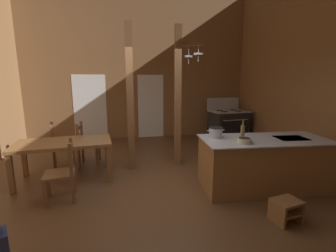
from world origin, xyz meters
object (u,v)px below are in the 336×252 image
stove_range (228,125)px  ladderback_chair_by_post (87,144)px  ladderback_chair_at_table_end (63,172)px  dining_table (64,146)px  step_stool (286,209)px  mixing_bowl_on_counter (244,141)px  ladderback_chair_near_window (60,145)px  stockpot_on_counter (216,132)px  kitchen_island (263,163)px  bottle_tall_on_counter (243,132)px

stove_range → ladderback_chair_by_post: stove_range is taller
ladderback_chair_at_table_end → dining_table: bearing=100.6°
step_stool → ladderback_chair_at_table_end: 3.29m
stove_range → mixing_bowl_on_counter: 3.79m
mixing_bowl_on_counter → step_stool: bearing=-74.3°
ladderback_chair_near_window → ladderback_chair_by_post: size_ratio=1.00×
mixing_bowl_on_counter → ladderback_chair_at_table_end: bearing=171.8°
ladderback_chair_by_post → ladderback_chair_at_table_end: 1.65m
ladderback_chair_near_window → mixing_bowl_on_counter: mixing_bowl_on_counter is taller
step_stool → ladderback_chair_at_table_end: bearing=158.6°
ladderback_chair_near_window → stockpot_on_counter: size_ratio=3.06×
kitchen_island → dining_table: size_ratio=1.24×
dining_table → ladderback_chair_near_window: ladderback_chair_near_window is taller
ladderback_chair_by_post → stockpot_on_counter: stockpot_on_counter is taller
dining_table → bottle_tall_on_counter: (3.06, -1.03, 0.36)m
stockpot_on_counter → mixing_bowl_on_counter: stockpot_on_counter is taller
ladderback_chair_near_window → ladderback_chair_at_table_end: size_ratio=1.00×
step_stool → dining_table: (-3.21, 2.02, 0.47)m
stove_range → dining_table: stove_range is taller
dining_table → bottle_tall_on_counter: bearing=-18.6°
step_stool → ladderback_chair_by_post: 4.09m
ladderback_chair_by_post → ladderback_chair_at_table_end: (-0.12, -1.64, 0.00)m
step_stool → stockpot_on_counter: 1.55m
dining_table → mixing_bowl_on_counter: size_ratio=7.78×
ladderback_chair_near_window → bottle_tall_on_counter: 3.90m
ladderback_chair_near_window → ladderback_chair_by_post: bearing=-5.3°
kitchen_island → dining_table: 3.64m
stove_range → ladderback_chair_by_post: size_ratio=1.39×
kitchen_island → ladderback_chair_near_window: 4.24m
stove_range → step_stool: 4.45m
ladderback_chair_near_window → ladderback_chair_at_table_end: (0.45, -1.70, 0.00)m
step_stool → bottle_tall_on_counter: 1.31m
ladderback_chair_by_post → stockpot_on_counter: size_ratio=3.06×
dining_table → ladderback_chair_at_table_end: size_ratio=1.88×
ladderback_chair_at_table_end → stockpot_on_counter: (2.53, 0.03, 0.52)m
kitchen_island → ladderback_chair_by_post: 3.71m
stockpot_on_counter → mixing_bowl_on_counter: (0.30, -0.43, -0.05)m
bottle_tall_on_counter → kitchen_island: bearing=-2.1°
kitchen_island → bottle_tall_on_counter: size_ratio=6.77×
stove_range → stockpot_on_counter: stove_range is taller
kitchen_island → ladderback_chair_by_post: (-3.21, 1.86, 0.01)m
stove_range → ladderback_chair_near_window: 4.88m
stockpot_on_counter → bottle_tall_on_counter: 0.44m
ladderback_chair_by_post → mixing_bowl_on_counter: 3.43m
mixing_bowl_on_counter → bottle_tall_on_counter: 0.23m
dining_table → stockpot_on_counter: stockpot_on_counter is taller
kitchen_island → mixing_bowl_on_counter: size_ratio=9.67×
ladderback_chair_near_window → mixing_bowl_on_counter: bearing=-32.7°
stove_range → mixing_bowl_on_counter: stove_range is taller
kitchen_island → stove_range: bearing=74.8°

